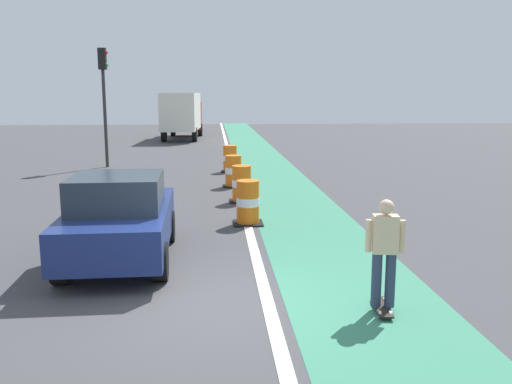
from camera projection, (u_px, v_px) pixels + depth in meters
name	position (u px, v px, depth m)	size (l,w,h in m)	color
ground_plane	(209.00, 302.00, 8.45)	(100.00, 100.00, 0.00)	#424244
bike_lane_strip	(276.00, 180.00, 20.40)	(2.50, 80.00, 0.01)	#387F60
lane_divider_stripe	(236.00, 180.00, 20.29)	(0.20, 80.00, 0.01)	silver
skateboarder_on_lane	(385.00, 252.00, 7.92)	(0.56, 0.82, 1.69)	black
parked_sedan_nearest	(120.00, 219.00, 10.37)	(2.00, 4.14, 1.70)	navy
traffic_barrel_front	(248.00, 203.00, 13.41)	(0.73, 0.73, 1.09)	orange
traffic_barrel_mid	(242.00, 184.00, 16.16)	(0.73, 0.73, 1.09)	orange
traffic_barrel_back	(233.00, 171.00, 18.85)	(0.73, 0.73, 1.09)	orange
traffic_barrel_far	(230.00, 159.00, 22.45)	(0.73, 0.73, 1.09)	orange
delivery_truck_down_block	(182.00, 113.00, 38.49)	(2.66, 7.70, 3.23)	silver
traffic_light_corner	(104.00, 86.00, 23.41)	(0.41, 0.32, 5.10)	#2D2D2D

